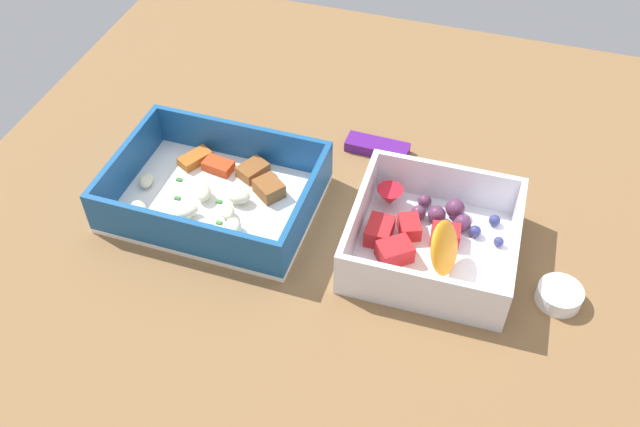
# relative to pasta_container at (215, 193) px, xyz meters

# --- Properties ---
(table_surface) EXTENTS (0.80, 0.80, 0.02)m
(table_surface) POSITION_rel_pasta_container_xyz_m (0.12, 0.01, -0.03)
(table_surface) COLOR brown
(table_surface) RESTS_ON ground
(pasta_container) EXTENTS (0.21, 0.15, 0.05)m
(pasta_container) POSITION_rel_pasta_container_xyz_m (0.00, 0.00, 0.00)
(pasta_container) COLOR white
(pasta_container) RESTS_ON table_surface
(fruit_bowl) EXTENTS (0.16, 0.15, 0.06)m
(fruit_bowl) POSITION_rel_pasta_container_xyz_m (0.22, 0.00, 0.00)
(fruit_bowl) COLOR white
(fruit_bowl) RESTS_ON table_surface
(candy_bar) EXTENTS (0.07, 0.03, 0.01)m
(candy_bar) POSITION_rel_pasta_container_xyz_m (0.14, 0.13, -0.01)
(candy_bar) COLOR #51197A
(candy_bar) RESTS_ON table_surface
(paper_cup_liner) EXTENTS (0.04, 0.04, 0.02)m
(paper_cup_liner) POSITION_rel_pasta_container_xyz_m (0.35, -0.02, -0.01)
(paper_cup_liner) COLOR white
(paper_cup_liner) RESTS_ON table_surface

